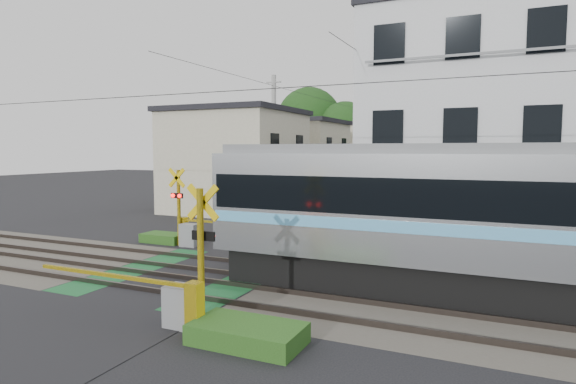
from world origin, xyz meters
The scene contains 11 objects.
ground centered at (0.00, 0.00, 0.00)m, with size 120.00×120.00×0.00m, color black.
track_bed centered at (0.00, 0.00, 0.04)m, with size 120.00×120.00×0.14m.
crossing_signal_near centered at (2.59, -3.65, 0.71)m, with size 4.74×0.65×3.09m.
crossing_signal_far centered at (-2.59, 3.65, 0.71)m, with size 4.74×0.65×3.09m.
apartment_block centered at (8.50, 9.49, 4.66)m, with size 10.20×8.36×9.30m.
houses_row centered at (0.25, 25.92, 3.24)m, with size 22.07×31.35×6.80m.
tree_hill centered at (0.15, 48.31, 5.82)m, with size 40.00×13.03×11.84m.
catenary centered at (6.00, 0.03, 3.70)m, with size 60.00×5.04×7.00m.
utility_poles centered at (-1.05, 23.01, 4.08)m, with size 7.90×42.00×8.00m.
pedestrian centered at (1.62, 26.64, 0.83)m, with size 0.61×0.40×1.66m, color #22252B.
weed_patches centered at (1.76, -0.09, 0.18)m, with size 10.25×8.80×0.40m.
Camera 1 is at (8.68, -11.79, 3.78)m, focal length 30.00 mm.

